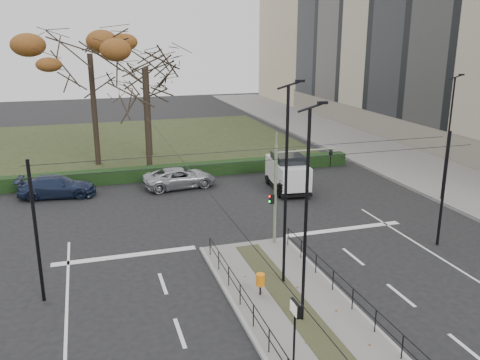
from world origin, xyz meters
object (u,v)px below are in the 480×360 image
Objects in this scene: bare_tree_center at (146,73)px; parked_car_fourth at (180,178)px; litter_bin at (260,280)px; white_van at (288,171)px; streetlamp_sidewalk at (448,138)px; streetlamp_median_near at (306,216)px; rust_tree at (90,54)px; bare_tree_near at (145,76)px; parked_car_third at (57,186)px; info_panel at (295,316)px; streetlamp_median_far at (286,185)px; traffic_light at (281,186)px.

parked_car_fourth is at bearing -85.81° from bare_tree_center.
white_van is at bearing 63.47° from litter_bin.
streetlamp_median_near is at bearing -143.96° from streetlamp_sidewalk.
rust_tree is 5.58m from bare_tree_near.
info_panel is at bearing -152.56° from parked_car_third.
parked_car_fourth is 7.61m from white_van.
rust_tree is (-5.05, 29.31, 7.07)m from info_panel.
parked_car_fourth is (-1.13, 18.74, -3.62)m from streetlamp_median_near.
streetlamp_sidewalk is at bearing 28.38° from litter_bin.
streetlamp_median_far reaches higher than streetlamp_sidewalk.
streetlamp_sidewalk is at bearing -102.24° from parked_car_third.
bare_tree_near reaches higher than litter_bin.
bare_tree_center is at bearing 82.12° from bare_tree_near.
parked_car_third is at bearing 116.86° from litter_bin.
traffic_light is at bearing -129.32° from parked_car_third.
bare_tree_center is at bearing -1.66° from parked_car_fourth.
litter_bin is at bearing -150.18° from streetlamp_median_far.
streetlamp_median_near is (0.90, -2.25, 3.52)m from litter_bin.
streetlamp_median_near reaches higher than traffic_light.
white_van is at bearing 67.05° from streetlamp_median_far.
streetlamp_median_near reaches higher than parked_car_fourth.
streetlamp_sidewalk is at bearing -123.02° from parked_car_fourth.
streetlamp_median_near is 1.62× the size of parked_car_fourth.
parked_car_fourth is 0.50× the size of bare_tree_center.
bare_tree_center is (-7.81, 13.05, 5.91)m from white_van.
traffic_light is at bearing 60.28° from litter_bin.
streetlamp_sidewalk reaches higher than traffic_light.
parked_car_third is 10.34m from bare_tree_near.
bare_tree_near is at bearing 96.68° from streetlamp_median_near.
parked_car_fourth is (-1.59, 15.70, -3.86)m from streetlamp_median_far.
parked_car_fourth is at bearing -57.00° from rust_tree.
bare_tree_near is at bearing 140.55° from white_van.
streetlamp_sidewalk is 0.76× the size of bare_tree_near.
bare_tree_near is at bearing 92.94° from info_panel.
info_panel is at bearing -120.16° from streetlamp_median_near.
streetlamp_median_near is 17.28m from white_van.
litter_bin is 21.92m from bare_tree_near.
bare_tree_center is (-0.97, 26.75, 6.43)m from litter_bin.
parked_car_fourth is at bearing 152.83° from streetlamp_sidewalk.
bare_tree_near reaches higher than info_panel.
litter_bin is 0.08× the size of rust_tree.
info_panel reaches higher than litter_bin.
info_panel reaches higher than parked_car_fourth.
info_panel reaches higher than parked_car_third.
streetlamp_median_near is at bearing -110.41° from white_van.
parked_car_fourth is (8.26, -0.27, -0.02)m from parked_car_third.
white_van is at bearing -59.09° from bare_tree_center.
white_van is at bearing -94.33° from parked_car_third.
bare_tree_near is (-2.70, 23.06, 3.15)m from streetlamp_median_near.
bare_tree_near is at bearing -51.86° from parked_car_third.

